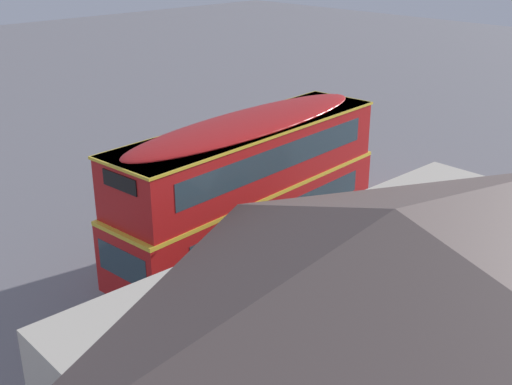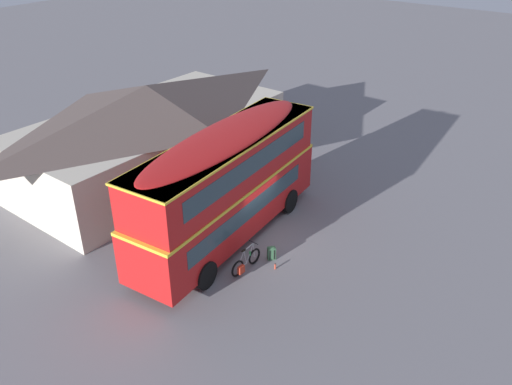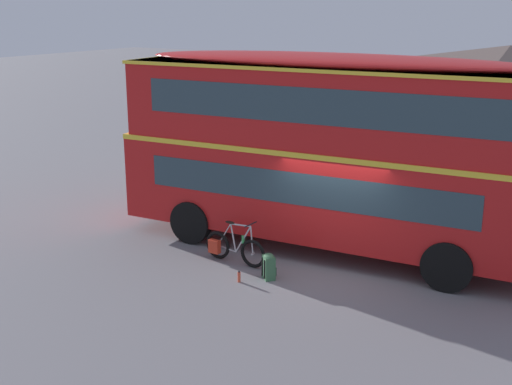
{
  "view_description": "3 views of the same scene",
  "coord_description": "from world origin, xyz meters",
  "px_view_note": "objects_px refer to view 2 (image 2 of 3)",
  "views": [
    {
      "loc": [
        12.55,
        14.92,
        10.14
      ],
      "look_at": [
        -1.73,
        0.15,
        1.77
      ],
      "focal_mm": 45.34,
      "sensor_mm": 36.0,
      "label": 1
    },
    {
      "loc": [
        -15.1,
        -11.08,
        12.6
      ],
      "look_at": [
        -0.23,
        -0.15,
        2.29
      ],
      "focal_mm": 36.8,
      "sensor_mm": 36.0,
      "label": 2
    },
    {
      "loc": [
        6.04,
        -13.24,
        5.87
      ],
      "look_at": [
        -2.0,
        -0.3,
        1.56
      ],
      "focal_mm": 46.74,
      "sensor_mm": 36.0,
      "label": 3
    }
  ],
  "objects_px": {
    "double_decker_bus": "(227,182)",
    "touring_bicycle": "(246,263)",
    "backpack_on_ground": "(271,253)",
    "water_bottle_red_squeeze": "(275,266)"
  },
  "relations": [
    {
      "from": "touring_bicycle",
      "to": "backpack_on_ground",
      "type": "height_order",
      "value": "touring_bicycle"
    },
    {
      "from": "double_decker_bus",
      "to": "backpack_on_ground",
      "type": "bearing_deg",
      "value": -95.74
    },
    {
      "from": "double_decker_bus",
      "to": "water_bottle_red_squeeze",
      "type": "bearing_deg",
      "value": -103.61
    },
    {
      "from": "double_decker_bus",
      "to": "touring_bicycle",
      "type": "distance_m",
      "value": 3.37
    },
    {
      "from": "touring_bicycle",
      "to": "water_bottle_red_squeeze",
      "type": "bearing_deg",
      "value": -49.17
    },
    {
      "from": "touring_bicycle",
      "to": "backpack_on_ground",
      "type": "relative_size",
      "value": 2.9
    },
    {
      "from": "double_decker_bus",
      "to": "touring_bicycle",
      "type": "bearing_deg",
      "value": -125.83
    },
    {
      "from": "double_decker_bus",
      "to": "backpack_on_ground",
      "type": "height_order",
      "value": "double_decker_bus"
    },
    {
      "from": "backpack_on_ground",
      "to": "water_bottle_red_squeeze",
      "type": "relative_size",
      "value": 2.3
    },
    {
      "from": "double_decker_bus",
      "to": "backpack_on_ground",
      "type": "xyz_separation_m",
      "value": [
        -0.24,
        -2.39,
        -2.34
      ]
    }
  ]
}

